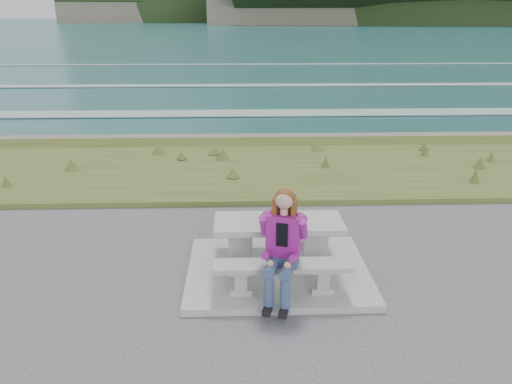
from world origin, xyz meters
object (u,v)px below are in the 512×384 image
bench_landward (282,270)px  seated_woman (281,262)px  bench_seaward (275,227)px  picnic_table (278,232)px

bench_landward → seated_woman: seated_woman is taller
bench_landward → bench_seaward: (0.00, 1.40, 0.00)m
picnic_table → bench_seaward: bearing=90.0°
picnic_table → seated_woman: bearing=-92.0°
bench_landward → bench_seaward: 1.40m
bench_seaward → seated_woman: size_ratio=1.23×
bench_seaward → seated_woman: (-0.03, -1.53, 0.19)m
picnic_table → bench_landward: size_ratio=1.00×
seated_woman → bench_seaward: bearing=103.9°
picnic_table → bench_seaward: (0.00, 0.70, -0.23)m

